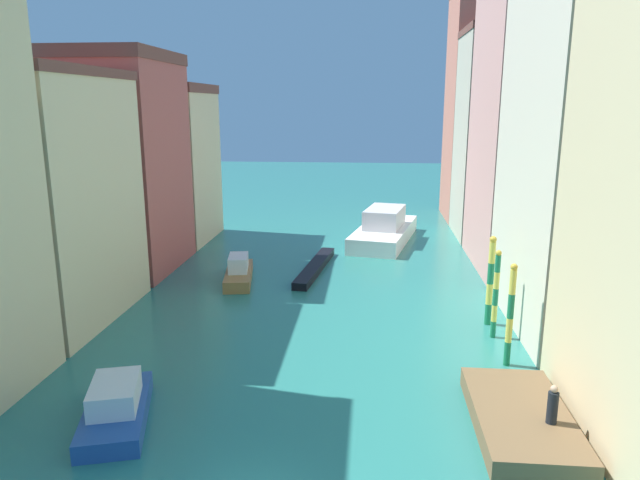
{
  "coord_description": "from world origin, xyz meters",
  "views": [
    {
      "loc": [
        3.11,
        -13.64,
        11.34
      ],
      "look_at": [
        -0.65,
        27.76,
        1.5
      ],
      "focal_mm": 32.28,
      "sensor_mm": 36.0,
      "label": 1
    }
  ],
  "objects_px": {
    "mooring_pole_2": "(490,280)",
    "gondola_black": "(315,267)",
    "person_on_dock": "(553,406)",
    "mooring_pole_1": "(496,294)",
    "vaporetto_white": "(384,229)",
    "mooring_pole_0": "(510,314)",
    "motorboat_1": "(116,407)",
    "waterfront_dock": "(521,419)",
    "motorboat_0": "(239,272)"
  },
  "relations": [
    {
      "from": "mooring_pole_2",
      "to": "gondola_black",
      "type": "distance_m",
      "value": 13.79
    },
    {
      "from": "person_on_dock",
      "to": "mooring_pole_1",
      "type": "height_order",
      "value": "mooring_pole_1"
    },
    {
      "from": "person_on_dock",
      "to": "vaporetto_white",
      "type": "relative_size",
      "value": 0.12
    },
    {
      "from": "vaporetto_white",
      "to": "gondola_black",
      "type": "xyz_separation_m",
      "value": [
        -4.95,
        -9.34,
        -0.79
      ]
    },
    {
      "from": "mooring_pole_0",
      "to": "person_on_dock",
      "type": "bearing_deg",
      "value": -88.94
    },
    {
      "from": "motorboat_1",
      "to": "person_on_dock",
      "type": "bearing_deg",
      "value": 0.17
    },
    {
      "from": "waterfront_dock",
      "to": "mooring_pole_0",
      "type": "relative_size",
      "value": 1.38
    },
    {
      "from": "gondola_black",
      "to": "motorboat_0",
      "type": "xyz_separation_m",
      "value": [
        -4.77,
        -2.85,
        0.37
      ]
    },
    {
      "from": "mooring_pole_0",
      "to": "mooring_pole_1",
      "type": "xyz_separation_m",
      "value": [
        0.02,
        3.16,
        -0.11
      ]
    },
    {
      "from": "person_on_dock",
      "to": "vaporetto_white",
      "type": "height_order",
      "value": "vaporetto_white"
    },
    {
      "from": "waterfront_dock",
      "to": "motorboat_0",
      "type": "bearing_deg",
      "value": 130.51
    },
    {
      "from": "gondola_black",
      "to": "person_on_dock",
      "type": "bearing_deg",
      "value": -63.41
    },
    {
      "from": "mooring_pole_1",
      "to": "mooring_pole_0",
      "type": "bearing_deg",
      "value": -90.39
    },
    {
      "from": "person_on_dock",
      "to": "gondola_black",
      "type": "height_order",
      "value": "person_on_dock"
    },
    {
      "from": "waterfront_dock",
      "to": "motorboat_1",
      "type": "distance_m",
      "value": 14.64
    },
    {
      "from": "waterfront_dock",
      "to": "vaporetto_white",
      "type": "bearing_deg",
      "value": 98.64
    },
    {
      "from": "mooring_pole_0",
      "to": "mooring_pole_2",
      "type": "relative_size",
      "value": 0.98
    },
    {
      "from": "mooring_pole_2",
      "to": "motorboat_1",
      "type": "xyz_separation_m",
      "value": [
        -15.37,
        -11.03,
        -1.85
      ]
    },
    {
      "from": "mooring_pole_1",
      "to": "motorboat_0",
      "type": "xyz_separation_m",
      "value": [
        -14.76,
        8.08,
        -1.67
      ]
    },
    {
      "from": "mooring_pole_2",
      "to": "gondola_black",
      "type": "xyz_separation_m",
      "value": [
        -10.07,
        9.16,
        -2.19
      ]
    },
    {
      "from": "mooring_pole_1",
      "to": "vaporetto_white",
      "type": "distance_m",
      "value": 20.93
    },
    {
      "from": "mooring_pole_0",
      "to": "gondola_black",
      "type": "distance_m",
      "value": 17.4
    },
    {
      "from": "mooring_pole_1",
      "to": "mooring_pole_2",
      "type": "distance_m",
      "value": 1.78
    },
    {
      "from": "mooring_pole_2",
      "to": "mooring_pole_0",
      "type": "bearing_deg",
      "value": -91.11
    },
    {
      "from": "vaporetto_white",
      "to": "gondola_black",
      "type": "distance_m",
      "value": 10.6
    },
    {
      "from": "mooring_pole_1",
      "to": "motorboat_1",
      "type": "distance_m",
      "value": 17.96
    },
    {
      "from": "mooring_pole_0",
      "to": "motorboat_1",
      "type": "xyz_separation_m",
      "value": [
        -15.27,
        -6.1,
        -1.8
      ]
    },
    {
      "from": "mooring_pole_0",
      "to": "motorboat_0",
      "type": "bearing_deg",
      "value": 142.67
    },
    {
      "from": "mooring_pole_1",
      "to": "gondola_black",
      "type": "relative_size",
      "value": 0.48
    },
    {
      "from": "gondola_black",
      "to": "motorboat_0",
      "type": "distance_m",
      "value": 5.57
    },
    {
      "from": "mooring_pole_0",
      "to": "gondola_black",
      "type": "bearing_deg",
      "value": 125.28
    },
    {
      "from": "mooring_pole_1",
      "to": "motorboat_1",
      "type": "bearing_deg",
      "value": -148.8
    },
    {
      "from": "gondola_black",
      "to": "motorboat_1",
      "type": "bearing_deg",
      "value": -104.7
    },
    {
      "from": "person_on_dock",
      "to": "vaporetto_white",
      "type": "xyz_separation_m",
      "value": [
        -5.13,
        29.49,
        -0.35
      ]
    },
    {
      "from": "mooring_pole_1",
      "to": "mooring_pole_2",
      "type": "relative_size",
      "value": 0.94
    },
    {
      "from": "mooring_pole_1",
      "to": "gondola_black",
      "type": "height_order",
      "value": "mooring_pole_1"
    },
    {
      "from": "gondola_black",
      "to": "motorboat_1",
      "type": "height_order",
      "value": "motorboat_1"
    },
    {
      "from": "mooring_pole_0",
      "to": "mooring_pole_2",
      "type": "height_order",
      "value": "mooring_pole_2"
    },
    {
      "from": "vaporetto_white",
      "to": "motorboat_1",
      "type": "bearing_deg",
      "value": -109.14
    },
    {
      "from": "person_on_dock",
      "to": "motorboat_0",
      "type": "relative_size",
      "value": 0.24
    },
    {
      "from": "mooring_pole_1",
      "to": "gondola_black",
      "type": "bearing_deg",
      "value": 132.44
    },
    {
      "from": "mooring_pole_0",
      "to": "mooring_pole_1",
      "type": "distance_m",
      "value": 3.17
    },
    {
      "from": "gondola_black",
      "to": "motorboat_0",
      "type": "bearing_deg",
      "value": -149.09
    },
    {
      "from": "gondola_black",
      "to": "motorboat_1",
      "type": "relative_size",
      "value": 1.71
    },
    {
      "from": "mooring_pole_0",
      "to": "mooring_pole_2",
      "type": "distance_m",
      "value": 4.94
    },
    {
      "from": "vaporetto_white",
      "to": "person_on_dock",
      "type": "bearing_deg",
      "value": -80.12
    },
    {
      "from": "waterfront_dock",
      "to": "mooring_pole_2",
      "type": "xyz_separation_m",
      "value": [
        0.76,
        10.17,
        2.07
      ]
    },
    {
      "from": "mooring_pole_0",
      "to": "motorboat_1",
      "type": "bearing_deg",
      "value": -158.24
    },
    {
      "from": "person_on_dock",
      "to": "motorboat_1",
      "type": "height_order",
      "value": "person_on_dock"
    },
    {
      "from": "motorboat_0",
      "to": "motorboat_1",
      "type": "bearing_deg",
      "value": -91.76
    }
  ]
}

